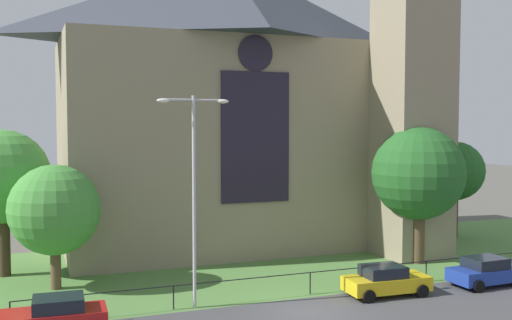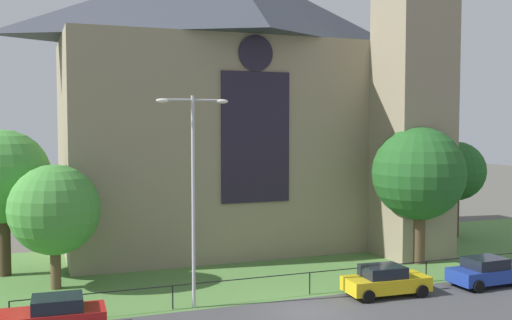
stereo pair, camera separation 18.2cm
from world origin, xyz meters
name	(u,v)px [view 2 (the right image)]	position (x,y,z in m)	size (l,w,h in m)	color
ground	(236,264)	(0.00, 10.00, 0.00)	(160.00, 160.00, 0.00)	#56544C
grass_verge	(247,271)	(0.00, 8.00, 0.00)	(120.00, 20.00, 0.01)	#517F3D
church_building	(239,99)	(2.11, 15.61, 10.27)	(23.20, 16.20, 26.00)	gray
iron_railing	(310,275)	(1.33, 2.50, 0.96)	(27.92, 0.07, 1.13)	black
tree_left_near	(55,210)	(-10.51, 8.08, 4.11)	(4.66, 4.66, 6.46)	brown
tree_right_far	(456,171)	(18.39, 12.71, 4.93)	(4.43, 4.43, 7.19)	#4C3823
tree_right_near	(419,174)	(10.50, 6.36, 5.46)	(5.66, 5.66, 8.35)	brown
tree_left_far	(3,177)	(-13.08, 11.94, 5.55)	(5.24, 5.24, 8.22)	#423021
streetlamp_near	(193,177)	(-4.65, 2.40, 6.09)	(3.37, 0.26, 9.81)	#B2B2B7
parked_car_red	(54,315)	(-10.88, 1.08, 0.74)	(4.28, 2.19, 1.51)	#B21919
parked_car_yellow	(385,281)	(4.75, 0.98, 0.74)	(4.28, 2.18, 1.51)	gold
parked_car_blue	(487,272)	(10.81, 0.66, 0.74)	(4.26, 2.13, 1.51)	#1E3899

